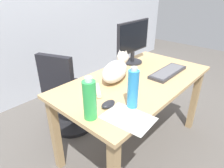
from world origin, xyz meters
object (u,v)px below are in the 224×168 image
object	(u,v)px
computer_mouse	(108,104)
spray_bottle	(133,89)
office_chair	(67,98)
monitor	(133,41)
keyboard	(168,72)
water_bottle	(90,100)
cat	(116,69)

from	to	relation	value
computer_mouse	spray_bottle	bearing A→B (deg)	-47.78
office_chair	computer_mouse	bearing A→B (deg)	-105.12
monitor	spray_bottle	distance (m)	0.83
office_chair	monitor	size ratio (longest dim) A/B	1.85
keyboard	computer_mouse	xyz separation A→B (m)	(-0.75, 0.03, 0.00)
keyboard	spray_bottle	xyz separation A→B (m)	(-0.65, -0.08, 0.12)
office_chair	water_bottle	xyz separation A→B (m)	(-0.37, -0.79, 0.47)
water_bottle	spray_bottle	world-z (taller)	spray_bottle
computer_mouse	keyboard	bearing A→B (deg)	-2.47
monitor	water_bottle	xyz separation A→B (m)	(-0.92, -0.38, -0.10)
cat	water_bottle	distance (m)	0.58
keyboard	water_bottle	world-z (taller)	water_bottle
spray_bottle	keyboard	bearing A→B (deg)	7.27
office_chair	cat	bearing A→B (deg)	-74.59
cat	computer_mouse	world-z (taller)	cat
monitor	water_bottle	world-z (taller)	monitor
cat	spray_bottle	world-z (taller)	spray_bottle
keyboard	water_bottle	xyz separation A→B (m)	(-0.91, 0.03, 0.11)
monitor	keyboard	distance (m)	0.46
keyboard	computer_mouse	distance (m)	0.75
monitor	spray_bottle	size ratio (longest dim) A/B	1.73
water_bottle	cat	bearing A→B (deg)	25.95
keyboard	spray_bottle	distance (m)	0.66
spray_bottle	monitor	bearing A→B (deg)	36.58
monitor	cat	xyz separation A→B (m)	(-0.40, -0.12, -0.15)
keyboard	computer_mouse	size ratio (longest dim) A/B	4.00
cat	computer_mouse	distance (m)	0.44
office_chair	monitor	distance (m)	0.90
water_bottle	office_chair	bearing A→B (deg)	64.85
keyboard	monitor	bearing A→B (deg)	88.29
office_chair	spray_bottle	bearing A→B (deg)	-96.85
office_chair	cat	xyz separation A→B (m)	(0.15, -0.54, 0.43)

